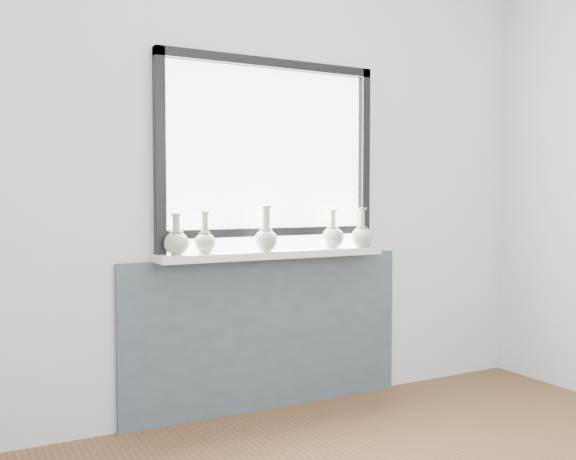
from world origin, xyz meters
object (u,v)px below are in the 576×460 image
vase_c (266,237)px  vase_e (362,235)px  vase_b (205,240)px  vase_d (332,236)px  vase_a (176,241)px  windowsill (274,254)px

vase_c → vase_e: 0.62m
vase_b → vase_d: 0.78m
vase_b → vase_d: same height
vase_e → vase_a: bearing=179.0°
vase_c → vase_e: size_ratio=1.07×
vase_d → vase_e: (0.18, -0.03, -0.00)m
vase_c → vase_a: bearing=178.1°
vase_c → vase_e: bearing=-0.3°
vase_e → vase_d: bearing=170.7°
vase_b → vase_e: size_ratio=0.95×
windowsill → vase_a: vase_a is taller
vase_b → vase_c: vase_c is taller
vase_a → vase_c: vase_c is taller
vase_d → vase_e: 0.19m
vase_a → vase_d: vase_d is taller
vase_a → vase_e: 1.12m
vase_b → vase_c: size_ratio=0.89×
vase_a → vase_e: bearing=-1.0°
vase_b → vase_c: bearing=-4.8°
vase_d → windowsill: bearing=-179.8°
vase_a → vase_d: bearing=0.6°
vase_a → vase_b: vase_b is taller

